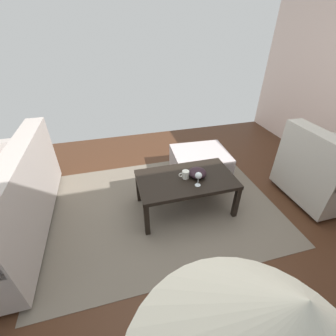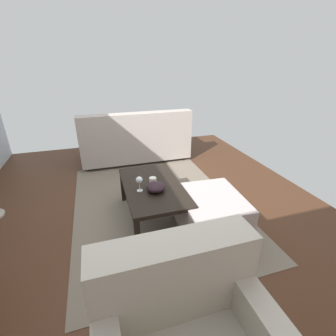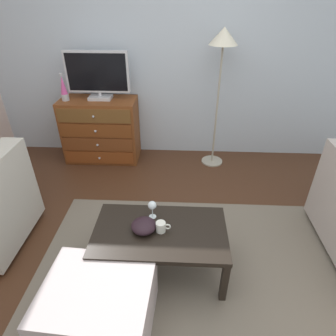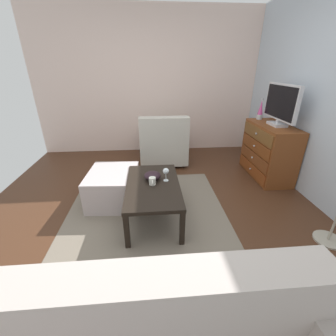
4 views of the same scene
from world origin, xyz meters
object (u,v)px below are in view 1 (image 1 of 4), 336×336
(wine_glass, at_px, (199,176))
(bowl_decorative, at_px, (197,173))
(armchair, at_px, (324,172))
(mug, at_px, (185,174))
(coffee_table, at_px, (186,182))
(couch_large, at_px, (1,206))
(ottoman, at_px, (199,165))

(wine_glass, bearing_deg, bowl_decorative, -108.88)
(bowl_decorative, distance_m, armchair, 1.51)
(mug, bearing_deg, wine_glass, 117.55)
(armchair, bearing_deg, wine_glass, -2.74)
(mug, distance_m, armchair, 1.64)
(coffee_table, xyz_separation_m, armchair, (-1.61, 0.23, -0.02))
(mug, bearing_deg, armchair, 171.91)
(couch_large, height_order, ottoman, couch_large)
(wine_glass, xyz_separation_m, couch_large, (1.90, -0.29, -0.20))
(ottoman, bearing_deg, bowl_decorative, 63.81)
(couch_large, xyz_separation_m, armchair, (-3.43, 0.36, 0.02))
(bowl_decorative, relative_size, armchair, 0.22)
(mug, bearing_deg, coffee_table, 152.11)
(mug, relative_size, armchair, 0.13)
(coffee_table, distance_m, bowl_decorative, 0.16)
(armchair, distance_m, ottoman, 1.45)
(armchair, relative_size, ottoman, 1.26)
(bowl_decorative, bearing_deg, ottoman, -116.19)
(ottoman, bearing_deg, mug, 52.66)
(mug, height_order, couch_large, couch_large)
(coffee_table, height_order, ottoman, coffee_table)
(coffee_table, distance_m, armchair, 1.63)
(wine_glass, height_order, couch_large, couch_large)
(coffee_table, bearing_deg, wine_glass, 115.45)
(mug, distance_m, ottoman, 0.68)
(coffee_table, height_order, couch_large, couch_large)
(bowl_decorative, xyz_separation_m, ottoman, (-0.25, -0.51, -0.26))
(bowl_decorative, height_order, ottoman, bowl_decorative)
(wine_glass, distance_m, couch_large, 1.93)
(mug, height_order, armchair, armchair)
(wine_glass, bearing_deg, mug, -62.45)
(mug, bearing_deg, ottoman, -127.34)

